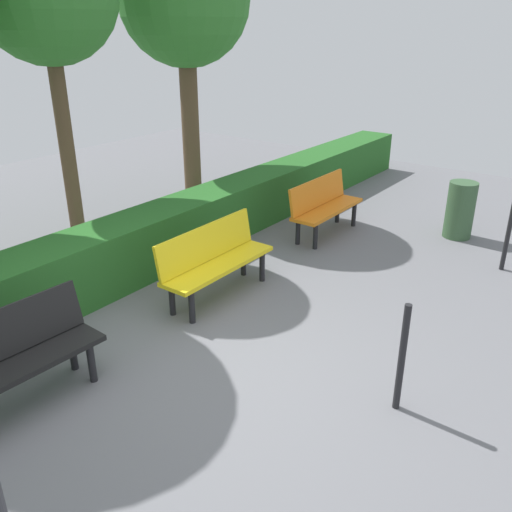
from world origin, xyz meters
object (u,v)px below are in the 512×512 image
at_px(bench_orange, 324,204).
at_px(bench_yellow, 214,258).
at_px(bench_black, 6,358).
at_px(trash_bin, 460,210).
at_px(tree_near, 184,2).

distance_m(bench_orange, bench_yellow, 2.56).
relative_size(bench_yellow, bench_black, 1.01).
bearing_deg(bench_orange, trash_bin, 123.27).
relative_size(tree_near, trash_bin, 5.13).
height_order(bench_yellow, tree_near, tree_near).
xyz_separation_m(bench_black, trash_bin, (-6.27, 1.77, -0.05)).
height_order(bench_orange, tree_near, tree_near).
bearing_deg(bench_black, bench_orange, -178.05).
distance_m(bench_black, trash_bin, 6.52).
distance_m(bench_yellow, bench_black, 2.59).
xyz_separation_m(bench_black, tree_near, (-5.01, -2.52, 2.84)).
height_order(bench_black, tree_near, tree_near).
xyz_separation_m(bench_yellow, trash_bin, (-3.68, 1.73, -0.05)).
bearing_deg(trash_bin, bench_orange, -57.02).
bearing_deg(tree_near, bench_yellow, 46.75).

